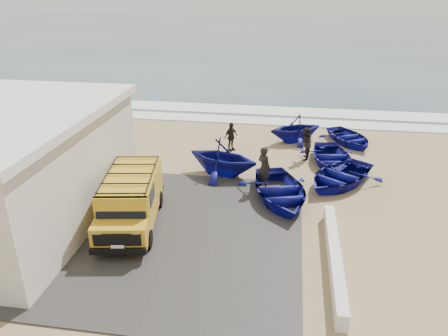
{
  "coord_description": "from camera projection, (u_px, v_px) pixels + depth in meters",
  "views": [
    {
      "loc": [
        3.33,
        -15.06,
        8.47
      ],
      "look_at": [
        0.72,
        1.44,
        1.2
      ],
      "focal_mm": 35.0,
      "sensor_mm": 36.0,
      "label": 1
    }
  ],
  "objects": [
    {
      "name": "boat_near_left",
      "position": [
        280.0,
        191.0,
        17.95
      ],
      "size": [
        4.14,
        4.97,
        0.89
      ],
      "primitive_type": "imported",
      "rotation": [
        0.0,
        0.0,
        0.29
      ],
      "color": "navy",
      "rests_on": "ground"
    },
    {
      "name": "ground",
      "position": [
        201.0,
        208.0,
        17.49
      ],
      "size": [
        160.0,
        160.0,
        0.0
      ],
      "primitive_type": "plane",
      "color": "tan"
    },
    {
      "name": "boat_mid_right",
      "position": [
        331.0,
        157.0,
        21.41
      ],
      "size": [
        3.2,
        4.16,
        0.8
      ],
      "primitive_type": "imported",
      "rotation": [
        0.0,
        0.0,
        0.12
      ],
      "color": "navy",
      "rests_on": "ground"
    },
    {
      "name": "fisherman_front",
      "position": [
        264.0,
        167.0,
        18.88
      ],
      "size": [
        0.83,
        0.8,
        1.91
      ],
      "primitive_type": "imported",
      "rotation": [
        0.0,
        0.0,
        2.42
      ],
      "color": "black",
      "rests_on": "ground"
    },
    {
      "name": "van",
      "position": [
        131.0,
        198.0,
        15.99
      ],
      "size": [
        2.56,
        4.88,
        1.99
      ],
      "rotation": [
        0.0,
        0.0,
        0.17
      ],
      "color": "gold",
      "rests_on": "ground"
    },
    {
      "name": "boat_far_left",
      "position": [
        295.0,
        128.0,
        24.36
      ],
      "size": [
        3.88,
        3.7,
        1.59
      ],
      "primitive_type": "imported",
      "rotation": [
        0.0,
        0.0,
        -1.08
      ],
      "color": "navy",
      "rests_on": "ground"
    },
    {
      "name": "fisherman_back",
      "position": [
        231.0,
        137.0,
        23.1
      ],
      "size": [
        0.85,
        0.95,
        1.54
      ],
      "primitive_type": "imported",
      "rotation": [
        0.0,
        0.0,
        0.91
      ],
      "color": "black",
      "rests_on": "ground"
    },
    {
      "name": "fisherman_middle",
      "position": [
        305.0,
        144.0,
        21.92
      ],
      "size": [
        0.72,
        0.88,
        1.67
      ],
      "primitive_type": "imported",
      "rotation": [
        0.0,
        0.0,
        -1.69
      ],
      "color": "black",
      "rests_on": "ground"
    },
    {
      "name": "boat_far_right",
      "position": [
        349.0,
        138.0,
        24.21
      ],
      "size": [
        3.77,
        4.21,
        0.72
      ],
      "primitive_type": "imported",
      "rotation": [
        0.0,
        0.0,
        0.47
      ],
      "color": "navy",
      "rests_on": "ground"
    },
    {
      "name": "surf_wash",
      "position": [
        243.0,
        109.0,
        30.62
      ],
      "size": [
        180.0,
        2.2,
        0.04
      ],
      "primitive_type": "cube",
      "color": "white",
      "rests_on": "ground"
    },
    {
      "name": "surf_line",
      "position": [
        238.0,
        120.0,
        28.35
      ],
      "size": [
        180.0,
        1.6,
        0.06
      ],
      "primitive_type": "cube",
      "color": "white",
      "rests_on": "ground"
    },
    {
      "name": "ocean",
      "position": [
        274.0,
        37.0,
        68.2
      ],
      "size": [
        180.0,
        88.0,
        0.01
      ],
      "primitive_type": "cube",
      "color": "#385166",
      "rests_on": "ground"
    },
    {
      "name": "boat_mid_left",
      "position": [
        223.0,
        157.0,
        20.16
      ],
      "size": [
        4.11,
        3.81,
        1.78
      ],
      "primitive_type": "imported",
      "rotation": [
        0.0,
        0.0,
        1.26
      ],
      "color": "navy",
      "rests_on": "ground"
    },
    {
      "name": "boat_near_right",
      "position": [
        339.0,
        176.0,
        19.38
      ],
      "size": [
        4.73,
        4.99,
        0.84
      ],
      "primitive_type": "imported",
      "rotation": [
        0.0,
        0.0,
        -0.62
      ],
      "color": "navy",
      "rests_on": "ground"
    },
    {
      "name": "slab",
      "position": [
        136.0,
        230.0,
        15.96
      ],
      "size": [
        12.0,
        10.0,
        0.05
      ],
      "primitive_type": "cube",
      "color": "#393634",
      "rests_on": "ground"
    },
    {
      "name": "parapet",
      "position": [
        334.0,
        257.0,
        13.95
      ],
      "size": [
        0.35,
        6.0,
        0.55
      ],
      "primitive_type": "cube",
      "color": "silver",
      "rests_on": "ground"
    }
  ]
}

